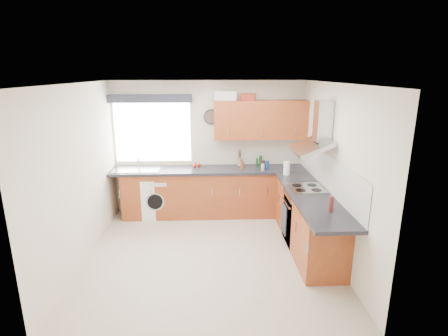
{
  "coord_description": "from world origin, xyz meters",
  "views": [
    {
      "loc": [
        0.02,
        -4.74,
        2.64
      ],
      "look_at": [
        0.25,
        0.85,
        1.1
      ],
      "focal_mm": 28.0,
      "sensor_mm": 36.0,
      "label": 1
    }
  ],
  "objects_px": {
    "oven": "(304,218)",
    "washing_machine": "(157,197)",
    "upper_cabinets": "(260,120)",
    "extractor_hood": "(317,133)"
  },
  "relations": [
    {
      "from": "washing_machine",
      "to": "upper_cabinets",
      "type": "bearing_deg",
      "value": 3.05
    },
    {
      "from": "upper_cabinets",
      "to": "washing_machine",
      "type": "height_order",
      "value": "upper_cabinets"
    },
    {
      "from": "oven",
      "to": "washing_machine",
      "type": "distance_m",
      "value": 2.74
    },
    {
      "from": "upper_cabinets",
      "to": "washing_machine",
      "type": "relative_size",
      "value": 2.24
    },
    {
      "from": "extractor_hood",
      "to": "upper_cabinets",
      "type": "distance_m",
      "value": 1.48
    },
    {
      "from": "extractor_hood",
      "to": "upper_cabinets",
      "type": "xyz_separation_m",
      "value": [
        -0.65,
        1.33,
        0.03
      ]
    },
    {
      "from": "oven",
      "to": "washing_machine",
      "type": "height_order",
      "value": "oven"
    },
    {
      "from": "washing_machine",
      "to": "oven",
      "type": "bearing_deg",
      "value": -26.77
    },
    {
      "from": "extractor_hood",
      "to": "upper_cabinets",
      "type": "bearing_deg",
      "value": 116.13
    },
    {
      "from": "extractor_hood",
      "to": "upper_cabinets",
      "type": "relative_size",
      "value": 0.46
    }
  ]
}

